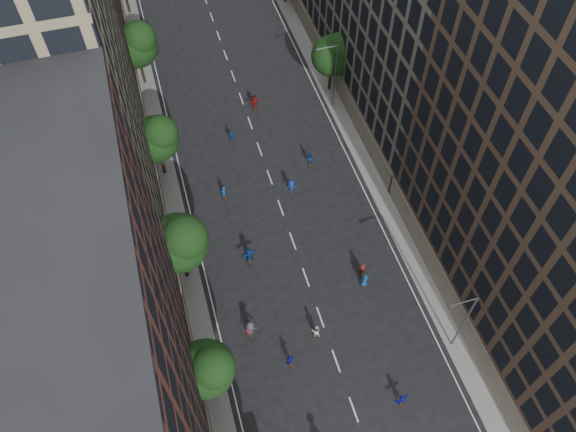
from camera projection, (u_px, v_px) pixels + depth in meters
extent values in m
plane|color=black|center=(261.00, 152.00, 65.37)|extent=(240.00, 240.00, 0.00)
cube|color=slate|center=(148.00, 128.00, 67.54)|extent=(4.00, 105.00, 0.15)
cube|color=slate|center=(336.00, 90.00, 71.56)|extent=(4.00, 105.00, 0.15)
cube|color=brown|center=(69.00, 390.00, 33.67)|extent=(14.00, 22.00, 30.00)
cube|color=#837455|center=(43.00, 102.00, 45.63)|extent=(14.00, 26.00, 34.00)
cylinder|color=black|center=(210.00, 383.00, 47.29)|extent=(0.36, 0.36, 3.70)
sphere|color=black|center=(206.00, 369.00, 44.58)|extent=(4.80, 4.80, 4.80)
sphere|color=black|center=(213.00, 367.00, 43.44)|extent=(3.60, 3.60, 3.60)
cylinder|color=black|center=(184.00, 265.00, 53.87)|extent=(0.36, 0.36, 4.22)
sphere|color=black|center=(178.00, 243.00, 50.77)|extent=(5.60, 5.60, 5.60)
sphere|color=black|center=(185.00, 237.00, 49.44)|extent=(4.20, 4.20, 4.20)
cylinder|color=black|center=(162.00, 161.00, 61.93)|extent=(0.36, 0.36, 3.87)
sphere|color=black|center=(156.00, 139.00, 59.09)|extent=(5.00, 5.00, 5.00)
sphere|color=black|center=(160.00, 133.00, 57.90)|extent=(3.75, 3.75, 3.75)
cylinder|color=black|center=(142.00, 70.00, 70.91)|extent=(0.36, 0.36, 4.05)
sphere|color=black|center=(136.00, 46.00, 67.94)|extent=(5.40, 5.40, 5.40)
sphere|color=black|center=(139.00, 38.00, 66.65)|extent=(4.05, 4.05, 4.05)
cylinder|color=black|center=(127.00, 1.00, 80.07)|extent=(0.36, 0.36, 3.78)
cylinder|color=black|center=(330.00, 78.00, 70.26)|extent=(0.36, 0.36, 3.74)
sphere|color=black|center=(332.00, 56.00, 67.52)|extent=(5.00, 5.00, 5.00)
sphere|color=black|center=(339.00, 49.00, 66.33)|extent=(3.75, 3.75, 3.75)
cylinder|color=#595B60|center=(463.00, 323.00, 47.68)|extent=(0.18, 0.18, 9.00)
cylinder|color=#595B60|center=(464.00, 302.00, 43.84)|extent=(2.40, 0.12, 0.12)
cube|color=#595B60|center=(451.00, 306.00, 43.70)|extent=(0.50, 0.22, 0.15)
cylinder|color=#595B60|center=(335.00, 77.00, 66.34)|extent=(0.18, 0.18, 9.00)
cylinder|color=#595B60|center=(327.00, 48.00, 62.51)|extent=(2.40, 0.12, 0.12)
cube|color=#595B60|center=(318.00, 50.00, 62.36)|extent=(0.50, 0.22, 0.15)
imported|color=#121597|center=(290.00, 360.00, 49.59)|extent=(1.01, 0.74, 1.59)
imported|color=#1616B4|center=(401.00, 400.00, 47.57)|extent=(1.43, 0.62, 1.50)
imported|color=#9F1A37|center=(248.00, 329.00, 51.38)|extent=(0.88, 0.69, 1.60)
imported|color=maroon|center=(362.00, 269.00, 55.02)|extent=(0.66, 0.47, 1.70)
imported|color=white|center=(316.00, 331.00, 51.18)|extent=(1.01, 0.91, 1.70)
imported|color=#424247|center=(250.00, 329.00, 51.18)|extent=(1.32, 0.84, 1.93)
imported|color=#216F2E|center=(365.00, 279.00, 54.32)|extent=(1.07, 0.50, 1.79)
imported|color=navy|center=(249.00, 255.00, 55.85)|extent=(1.87, 0.82, 1.95)
imported|color=#123D96|center=(364.00, 280.00, 54.29)|extent=(0.94, 0.73, 1.71)
imported|color=#114390|center=(224.00, 193.00, 60.69)|extent=(0.73, 0.60, 1.73)
imported|color=#13349C|center=(309.00, 159.00, 63.64)|extent=(0.94, 0.81, 1.69)
imported|color=#142FA7|center=(291.00, 187.00, 61.15)|extent=(1.26, 0.90, 1.77)
imported|color=#133E9E|center=(232.00, 137.00, 65.63)|extent=(1.04, 0.62, 1.66)
imported|color=maroon|center=(255.00, 103.00, 68.92)|extent=(1.82, 0.99, 1.87)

